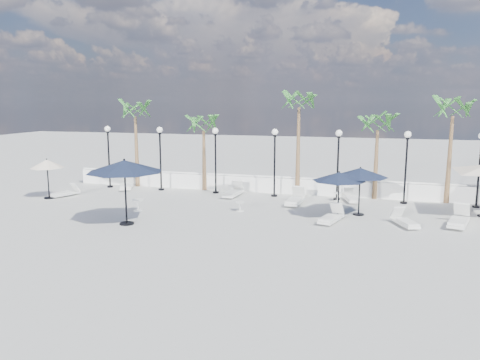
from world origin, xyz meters
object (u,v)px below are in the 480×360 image
(parasol_cream_small, at_px, (47,164))
(lounger_5, at_px, (331,217))
(lounger_1, at_px, (127,185))
(lounger_7, at_px, (405,221))
(lounger_6, at_px, (459,220))
(lounger_0, at_px, (65,193))
(lounger_2, at_px, (233,192))
(lounger_4, at_px, (351,198))
(parasol_navy_left, at_px, (124,167))
(parasol_navy_mid, at_px, (360,173))
(parasol_navy_right, at_px, (339,177))
(lounger_3, at_px, (295,200))

(parasol_cream_small, bearing_deg, lounger_5, -3.74)
(lounger_1, xyz_separation_m, lounger_7, (15.92, -4.42, -0.03))
(lounger_6, bearing_deg, lounger_0, -166.49)
(lounger_5, height_order, parasol_cream_small, parasol_cream_small)
(lounger_2, height_order, lounger_4, lounger_2)
(parasol_navy_left, xyz_separation_m, parasol_navy_mid, (9.85, 4.49, -0.53))
(parasol_navy_left, height_order, parasol_navy_right, parasol_navy_left)
(lounger_0, relative_size, lounger_4, 0.99)
(lounger_5, xyz_separation_m, parasol_navy_right, (0.23, 0.88, 1.71))
(lounger_2, relative_size, lounger_4, 1.17)
(lounger_2, distance_m, parasol_navy_right, 7.14)
(lounger_5, relative_size, lounger_6, 0.87)
(lounger_7, bearing_deg, lounger_3, 127.06)
(parasol_navy_left, bearing_deg, lounger_4, 38.26)
(lounger_4, height_order, parasol_navy_mid, parasol_navy_mid)
(lounger_3, distance_m, lounger_5, 3.81)
(lounger_4, relative_size, parasol_navy_mid, 0.67)
(lounger_4, relative_size, lounger_5, 0.89)
(lounger_0, relative_size, lounger_5, 0.88)
(lounger_1, distance_m, parasol_navy_right, 13.64)
(lounger_2, height_order, parasol_navy_mid, parasol_navy_mid)
(lounger_5, xyz_separation_m, parasol_navy_mid, (1.15, 1.73, 1.81))
(lounger_3, bearing_deg, lounger_4, 31.56)
(parasol_navy_mid, xyz_separation_m, parasol_cream_small, (-16.75, -0.71, -0.13))
(lounger_5, distance_m, parasol_navy_right, 1.93)
(lounger_1, height_order, parasol_navy_mid, parasol_navy_mid)
(lounger_7, height_order, parasol_cream_small, parasol_cream_small)
(parasol_cream_small, bearing_deg, lounger_3, 9.06)
(parasol_navy_left, distance_m, parasol_navy_right, 9.66)
(parasol_navy_right, bearing_deg, parasol_cream_small, 179.48)
(lounger_0, relative_size, parasol_cream_small, 0.77)
(lounger_1, relative_size, lounger_4, 1.20)
(lounger_4, relative_size, parasol_cream_small, 0.77)
(lounger_5, relative_size, parasol_cream_small, 0.87)
(parasol_navy_left, distance_m, parasol_cream_small, 7.89)
(lounger_2, bearing_deg, parasol_cream_small, -157.93)
(lounger_2, distance_m, lounger_6, 11.75)
(parasol_navy_right, bearing_deg, lounger_7, -12.68)
(lounger_0, distance_m, lounger_4, 16.01)
(lounger_3, xyz_separation_m, parasol_navy_mid, (3.27, -1.44, 1.79))
(lounger_7, xyz_separation_m, parasol_navy_mid, (-1.99, 1.51, 1.83))
(lounger_3, relative_size, parasol_navy_right, 0.86)
(parasol_navy_left, bearing_deg, lounger_1, 118.86)
(lounger_0, height_order, lounger_7, lounger_7)
(lounger_2, height_order, parasol_cream_small, parasol_cream_small)
(lounger_3, bearing_deg, parasol_navy_left, -134.08)
(parasol_navy_mid, distance_m, parasol_navy_right, 1.26)
(lounger_5, height_order, parasol_navy_mid, parasol_navy_mid)
(lounger_0, relative_size, parasol_navy_left, 0.52)
(lounger_6, height_order, parasol_navy_mid, parasol_navy_mid)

